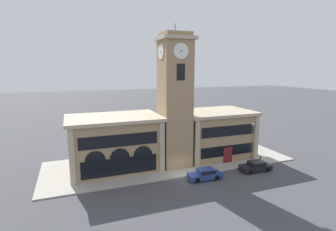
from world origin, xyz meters
name	(u,v)px	position (x,y,z in m)	size (l,w,h in m)	color
ground_plane	(187,177)	(0.00, 0.00, 0.00)	(300.00, 300.00, 0.00)	#424247
sidewalk_kerb	(171,161)	(0.00, 6.25, 0.07)	(37.32, 12.51, 0.15)	#A39E93
clock_tower	(175,101)	(0.00, 4.57, 9.64)	(4.78, 4.78, 20.37)	#9E7F5B
town_hall_left_wing	(115,143)	(-8.50, 6.49, 3.87)	(13.02, 8.67, 7.69)	#9E7F5B
town_hall_right_wing	(215,133)	(7.88, 6.49, 3.80)	(11.78, 8.67, 7.53)	#9E7F5B
parked_car_near	(205,174)	(1.87, -1.49, 0.75)	(4.51, 1.98, 1.43)	navy
parked_car_mid	(256,166)	(9.95, -1.49, 0.73)	(4.52, 2.09, 1.39)	black
street_lamp	(252,138)	(10.84, 0.78, 4.21)	(0.36, 0.36, 6.26)	#4C4C51
bollard	(260,160)	(12.41, 0.51, 0.67)	(0.18, 0.18, 1.06)	black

